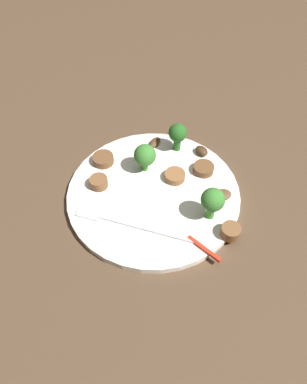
% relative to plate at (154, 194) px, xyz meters
% --- Properties ---
extents(ground_plane, '(1.40, 1.40, 0.00)m').
position_rel_plate_xyz_m(ground_plane, '(0.00, 0.00, -0.01)').
color(ground_plane, '#4C3826').
extents(plate, '(0.26, 0.26, 0.01)m').
position_rel_plate_xyz_m(plate, '(0.00, 0.00, 0.00)').
color(plate, white).
rests_on(plate, ground_plane).
extents(fork, '(0.17, 0.08, 0.00)m').
position_rel_plate_xyz_m(fork, '(0.04, 0.06, 0.01)').
color(fork, silver).
rests_on(fork, plate).
extents(broccoli_floret_0, '(0.03, 0.03, 0.05)m').
position_rel_plate_xyz_m(broccoli_floret_0, '(-0.05, -0.09, 0.04)').
color(broccoli_floret_0, '#296420').
rests_on(broccoli_floret_0, plate).
extents(broccoli_floret_1, '(0.03, 0.03, 0.05)m').
position_rel_plate_xyz_m(broccoli_floret_1, '(0.01, -0.05, 0.04)').
color(broccoli_floret_1, '#408630').
rests_on(broccoli_floret_1, plate).
extents(broccoli_floret_2, '(0.03, 0.03, 0.06)m').
position_rel_plate_xyz_m(broccoli_floret_2, '(-0.08, 0.05, 0.04)').
color(broccoli_floret_2, '#408630').
rests_on(broccoli_floret_2, plate).
extents(sausage_slice_0, '(0.05, 0.05, 0.01)m').
position_rel_plate_xyz_m(sausage_slice_0, '(0.08, -0.07, 0.01)').
color(sausage_slice_0, brown).
rests_on(sausage_slice_0, plate).
extents(sausage_slice_1, '(0.04, 0.04, 0.02)m').
position_rel_plate_xyz_m(sausage_slice_1, '(0.08, -0.02, 0.01)').
color(sausage_slice_1, brown).
rests_on(sausage_slice_1, plate).
extents(sausage_slice_2, '(0.04, 0.04, 0.02)m').
position_rel_plate_xyz_m(sausage_slice_2, '(-0.10, 0.08, 0.01)').
color(sausage_slice_2, brown).
rests_on(sausage_slice_2, plate).
extents(sausage_slice_3, '(0.04, 0.04, 0.01)m').
position_rel_plate_xyz_m(sausage_slice_3, '(-0.03, -0.02, 0.01)').
color(sausage_slice_3, brown).
rests_on(sausage_slice_3, plate).
extents(sausage_slice_4, '(0.04, 0.04, 0.01)m').
position_rel_plate_xyz_m(sausage_slice_4, '(-0.08, -0.04, 0.01)').
color(sausage_slice_4, brown).
rests_on(sausage_slice_4, plate).
extents(mushroom_0, '(0.03, 0.03, 0.01)m').
position_rel_plate_xyz_m(mushroom_0, '(-0.10, 0.02, 0.01)').
color(mushroom_0, brown).
rests_on(mushroom_0, plate).
extents(mushroom_1, '(0.03, 0.03, 0.01)m').
position_rel_plate_xyz_m(mushroom_1, '(-0.01, -0.10, 0.01)').
color(mushroom_1, '#4C331E').
rests_on(mushroom_1, plate).
extents(mushroom_2, '(0.03, 0.03, 0.01)m').
position_rel_plate_xyz_m(mushroom_2, '(-0.08, -0.08, 0.01)').
color(mushroom_2, '#422B19').
rests_on(mushroom_2, plate).
extents(pepper_strip_1, '(0.04, 0.04, 0.00)m').
position_rel_plate_xyz_m(pepper_strip_1, '(-0.06, 0.10, 0.01)').
color(pepper_strip_1, red).
rests_on(pepper_strip_1, plate).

